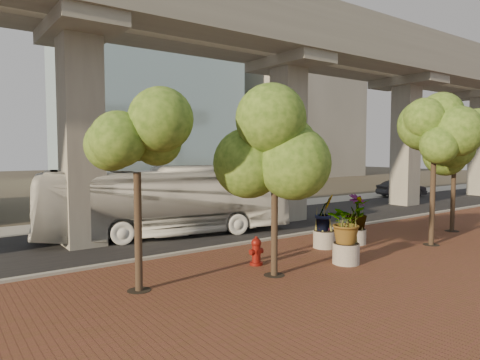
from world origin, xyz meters
TOP-DOWN VIEW (x-y plane):
  - ground at (0.00, 0.00)m, footprint 160.00×160.00m
  - brick_plaza at (0.00, -8.00)m, footprint 70.00×13.00m
  - asphalt_road at (0.00, 2.00)m, footprint 90.00×8.00m
  - curb_strip at (0.00, -2.00)m, footprint 70.00×0.25m
  - far_sidewalk at (0.00, 7.50)m, footprint 90.00×3.00m
  - transit_viaduct at (0.00, 2.00)m, footprint 72.00×5.60m
  - midrise_block at (38.00, 36.00)m, footprint 18.00×16.00m
  - transit_bus at (-2.06, 1.84)m, footprint 12.44×5.29m
  - parked_car at (22.86, 5.43)m, footprint 4.65×2.80m
  - fire_hydrant at (-1.92, -5.01)m, footprint 0.52×0.47m
  - planter_front at (0.83, -6.81)m, footprint 2.15×2.15m
  - planter_right at (3.81, -4.89)m, footprint 2.06×2.06m
  - planter_left at (2.10, -4.57)m, footprint 2.07×2.07m
  - street_tree_far_west at (-6.47, -5.22)m, footprint 3.32×3.32m
  - street_tree_near_west at (-2.24, -6.38)m, footprint 3.57×3.57m
  - street_tree_near_east at (6.29, -6.95)m, footprint 3.63×3.63m
  - street_tree_far_east at (10.19, -5.83)m, footprint 3.69×3.69m
  - streetlamp_east at (7.47, 7.31)m, footprint 0.40×1.17m

SIDE VIEW (x-z plane):
  - ground at x=0.00m, z-range 0.00..0.00m
  - asphalt_road at x=0.00m, z-range 0.00..0.04m
  - brick_plaza at x=0.00m, z-range 0.00..0.06m
  - far_sidewalk at x=0.00m, z-range 0.00..0.06m
  - curb_strip at x=0.00m, z-range 0.00..0.16m
  - fire_hydrant at x=-1.92m, z-range 0.04..1.08m
  - parked_car at x=22.86m, z-range 0.00..1.45m
  - planter_right at x=3.81m, z-range 0.29..2.49m
  - planter_left at x=2.10m, z-range 0.30..2.58m
  - planter_front at x=0.83m, z-range 0.31..2.68m
  - transit_bus at x=-2.06m, z-range 0.00..3.38m
  - street_tree_near_west at x=-2.24m, z-range 1.36..7.25m
  - street_tree_far_west at x=-6.47m, z-range 1.52..7.50m
  - street_tree_far_east at x=10.19m, z-range 1.44..7.61m
  - streetlamp_east at x=7.47m, z-range 0.68..8.79m
  - street_tree_near_east at x=6.29m, z-range 1.63..8.13m
  - transit_viaduct at x=0.00m, z-range 1.09..13.49m
  - midrise_block at x=38.00m, z-range 0.00..24.00m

